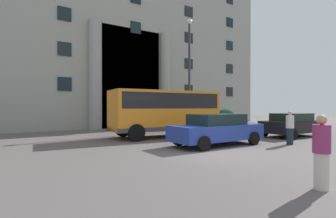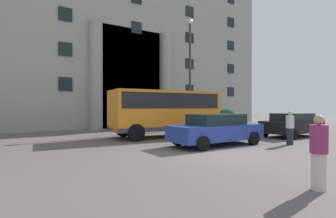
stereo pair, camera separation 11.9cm
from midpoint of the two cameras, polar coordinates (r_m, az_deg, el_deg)
ground_plane at (r=10.30m, az=10.93°, el=-9.89°), size 80.00×64.00×0.12m
office_building_facade at (r=26.45m, az=-17.35°, el=13.95°), size 37.05×9.76×15.93m
orange_minibus at (r=15.20m, az=-0.38°, el=-0.13°), size 6.62×3.10×2.73m
bus_stop_sign at (r=18.96m, az=8.21°, el=0.03°), size 0.44×0.08×2.65m
hedge_planter_west at (r=22.05m, az=4.37°, el=-2.11°), size 2.01×0.91×1.64m
hedge_planter_far_west at (r=25.80m, az=13.24°, el=-1.77°), size 2.14×0.78×1.62m
parked_sedan_far at (r=12.08m, az=11.04°, el=-4.49°), size 4.58×2.00×1.46m
parked_sedan_second at (r=17.04m, az=26.23°, el=-3.14°), size 3.99×2.08×1.41m
scooter_by_planter at (r=13.63m, az=6.54°, el=-5.15°), size 1.96×0.61×0.89m
pedestrian_woman_dark_dress at (r=6.47m, az=31.16°, el=-8.32°), size 0.36×0.36×1.62m
pedestrian_child_trailing at (r=13.42m, az=25.89°, el=-3.83°), size 0.36×0.36×1.59m
lamppost_plaza_centre at (r=20.21m, az=5.10°, el=9.52°), size 0.40×0.40×8.64m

